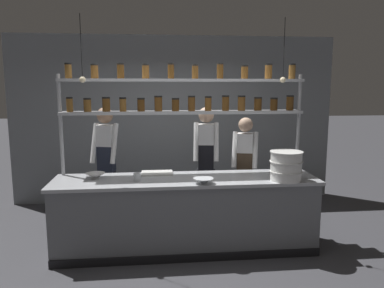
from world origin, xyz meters
name	(u,v)px	position (x,y,z in m)	size (l,w,h in m)	color
ground_plane	(186,249)	(0.00, 0.00, 0.00)	(40.00, 40.00, 0.00)	#3D3D42
back_wall	(175,120)	(0.00, 2.14, 1.45)	(5.64, 0.12, 2.90)	gray
prep_counter	(186,214)	(0.00, 0.00, 0.46)	(3.24, 0.76, 0.92)	slate
spice_shelf_unit	(185,100)	(0.02, 0.33, 1.87)	(3.12, 0.28, 2.33)	#ADAFB5
chef_left	(106,159)	(-1.06, 0.81, 1.02)	(0.41, 0.34, 1.75)	black
chef_center	(206,157)	(0.37, 0.83, 1.01)	(0.39, 0.32, 1.74)	black
chef_right	(245,165)	(0.91, 0.67, 0.92)	(0.41, 0.35, 1.60)	black
container_stack	(286,166)	(1.18, -0.23, 1.10)	(0.39, 0.39, 0.35)	white
cutting_board	(157,173)	(-0.35, 0.26, 0.93)	(0.40, 0.26, 0.02)	silver
prep_bowl_near_left	(203,181)	(0.18, -0.28, 0.95)	(0.24, 0.24, 0.07)	silver
prep_bowl_center_front	(95,176)	(-1.11, 0.11, 0.95)	(0.24, 0.24, 0.07)	white
serving_cup_front	(137,177)	(-0.59, -0.09, 0.97)	(0.09, 0.09, 0.10)	#B2B7BC
pendant_light_row	(185,76)	(0.00, 0.00, 2.16)	(2.44, 0.07, 0.77)	black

